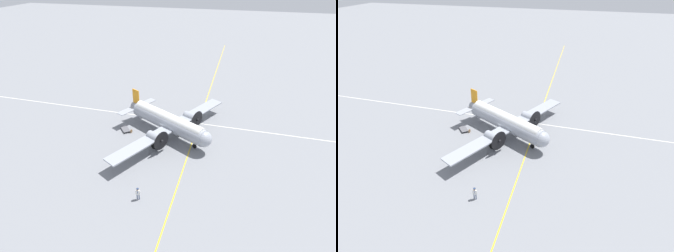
# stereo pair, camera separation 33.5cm
# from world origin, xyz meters

# --- Properties ---
(ground_plane) EXTENTS (300.00, 300.00, 0.00)m
(ground_plane) POSITION_xyz_m (0.00, 0.00, 0.00)
(ground_plane) COLOR slate
(apron_line_eastwest) EXTENTS (120.00, 0.16, 0.01)m
(apron_line_eastwest) POSITION_xyz_m (0.00, 4.22, 0.00)
(apron_line_eastwest) COLOR gold
(apron_line_eastwest) RESTS_ON ground_plane
(apron_line_northsouth) EXTENTS (0.16, 120.00, 0.01)m
(apron_line_northsouth) POSITION_xyz_m (-4.85, 0.00, 0.00)
(apron_line_northsouth) COLOR silver
(apron_line_northsouth) RESTS_ON ground_plane
(airliner_main) EXTENTS (22.90, 16.51, 5.69)m
(airliner_main) POSITION_xyz_m (0.20, 0.38, 2.49)
(airliner_main) COLOR #9399A3
(airliner_main) RESTS_ON ground_plane
(crew_foreground) EXTENTS (0.30, 0.57, 1.70)m
(crew_foreground) POSITION_xyz_m (14.33, 0.28, 1.07)
(crew_foreground) COLOR navy
(crew_foreground) RESTS_ON ground_plane
(suitcase_near_door) EXTENTS (0.48, 0.19, 0.47)m
(suitcase_near_door) POSITION_xyz_m (0.93, -6.03, 0.22)
(suitcase_near_door) COLOR brown
(suitcase_near_door) RESTS_ON ground_plane
(baggage_cart) EXTENTS (2.17, 2.09, 0.56)m
(baggage_cart) POSITION_xyz_m (0.67, -7.19, 0.28)
(baggage_cart) COLOR #56565B
(baggage_cart) RESTS_ON ground_plane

